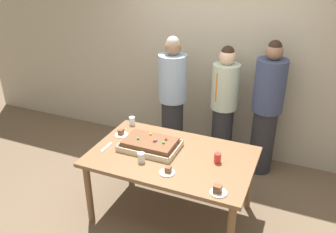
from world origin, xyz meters
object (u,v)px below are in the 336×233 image
(plated_slice_near_left, at_px, (167,171))
(plated_slice_far_left, at_px, (121,133))
(party_table, at_px, (172,162))
(person_serving_front, at_px, (267,108))
(drink_cup_middle, at_px, (132,121))
(plated_slice_near_right, at_px, (218,191))
(drink_cup_far_end, at_px, (141,157))
(cake_server_utensil, at_px, (106,147))
(person_green_shirt_behind, at_px, (224,106))
(sheet_cake, at_px, (150,144))
(person_striped_tie_right, at_px, (172,100))
(drink_cup_nearest, at_px, (218,158))

(plated_slice_near_left, height_order, plated_slice_far_left, plated_slice_far_left)
(party_table, distance_m, plated_slice_far_left, 0.71)
(plated_slice_far_left, height_order, person_serving_front, person_serving_front)
(plated_slice_far_left, height_order, drink_cup_middle, drink_cup_middle)
(plated_slice_near_left, height_order, plated_slice_near_right, plated_slice_near_right)
(drink_cup_far_end, distance_m, cake_server_utensil, 0.48)
(plated_slice_near_right, xyz_separation_m, person_green_shirt_behind, (-0.38, 1.63, 0.05))
(drink_cup_middle, relative_size, drink_cup_far_end, 1.00)
(sheet_cake, height_order, plated_slice_far_left, sheet_cake)
(sheet_cake, bearing_deg, plated_slice_near_left, -44.80)
(party_table, height_order, person_serving_front, person_serving_front)
(sheet_cake, distance_m, person_serving_front, 1.57)
(party_table, xyz_separation_m, drink_cup_far_end, (-0.23, -0.23, 0.13))
(cake_server_utensil, height_order, person_striped_tie_right, person_striped_tie_right)
(plated_slice_near_left, relative_size, person_green_shirt_behind, 0.09)
(plated_slice_near_left, bearing_deg, person_serving_front, 66.97)
(drink_cup_far_end, relative_size, person_striped_tie_right, 0.06)
(party_table, xyz_separation_m, plated_slice_far_left, (-0.68, 0.17, 0.11))
(drink_cup_far_end, bearing_deg, person_green_shirt_behind, 73.08)
(drink_cup_middle, bearing_deg, drink_cup_far_end, -55.42)
(sheet_cake, relative_size, person_striped_tie_right, 0.35)
(drink_cup_middle, distance_m, drink_cup_far_end, 0.81)
(plated_slice_near_left, distance_m, person_green_shirt_behind, 1.53)
(plated_slice_near_left, distance_m, drink_cup_far_end, 0.32)
(sheet_cake, height_order, person_serving_front, person_serving_front)
(sheet_cake, xyz_separation_m, cake_server_utensil, (-0.43, -0.16, -0.04))
(plated_slice_far_left, distance_m, drink_cup_far_end, 0.60)
(drink_cup_middle, distance_m, cake_server_utensil, 0.57)
(plated_slice_far_left, relative_size, person_striped_tie_right, 0.09)
(sheet_cake, bearing_deg, person_striped_tie_right, 99.24)
(drink_cup_nearest, height_order, person_green_shirt_behind, person_green_shirt_behind)
(drink_cup_far_end, bearing_deg, party_table, 45.24)
(plated_slice_near_left, bearing_deg, drink_cup_nearest, 43.29)
(party_table, bearing_deg, plated_slice_near_right, -34.38)
(sheet_cake, xyz_separation_m, drink_cup_nearest, (0.72, 0.02, 0.00))
(party_table, xyz_separation_m, plated_slice_near_left, (0.08, -0.30, 0.10))
(cake_server_utensil, distance_m, person_serving_front, 1.99)
(plated_slice_near_right, relative_size, plated_slice_far_left, 1.00)
(plated_slice_near_left, xyz_separation_m, person_serving_front, (0.66, 1.55, 0.11))
(party_table, distance_m, person_green_shirt_behind, 1.25)
(drink_cup_nearest, bearing_deg, person_serving_front, 76.83)
(person_striped_tie_right, bearing_deg, party_table, 12.70)
(sheet_cake, bearing_deg, person_serving_front, 50.40)
(party_table, height_order, person_green_shirt_behind, person_green_shirt_behind)
(plated_slice_near_right, distance_m, drink_cup_far_end, 0.84)
(sheet_cake, xyz_separation_m, person_green_shirt_behind, (0.47, 1.19, 0.03))
(plated_slice_near_left, height_order, person_striped_tie_right, person_striped_tie_right)
(drink_cup_far_end, bearing_deg, drink_cup_middle, 124.58)
(sheet_cake, distance_m, drink_cup_far_end, 0.27)
(plated_slice_near_right, xyz_separation_m, person_serving_front, (0.14, 1.66, 0.10))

